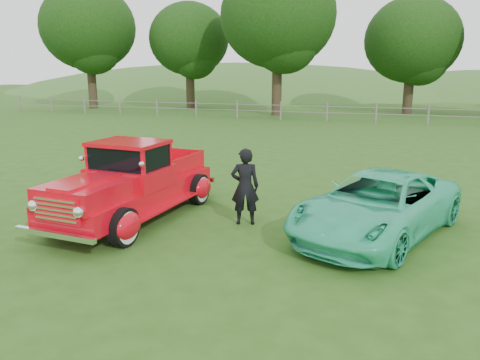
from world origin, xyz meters
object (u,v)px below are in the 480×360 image
(tree_far_west, at_px, (88,28))
(red_pickup, at_px, (133,184))
(tree_near_east, at_px, (413,40))
(tree_mid_west, at_px, (189,39))
(teal_sedan, at_px, (378,205))
(tree_near_west, at_px, (278,16))
(man, at_px, (245,187))

(tree_far_west, xyz_separation_m, red_pickup, (18.39, -25.14, -5.69))
(tree_near_east, bearing_deg, tree_far_west, -173.16)
(tree_mid_west, distance_m, teal_sedan, 31.30)
(tree_near_west, bearing_deg, man, -78.33)
(tree_near_east, xyz_separation_m, teal_sedan, (-1.33, -27.64, -4.61))
(tree_near_east, relative_size, teal_sedan, 1.82)
(tree_mid_west, relative_size, teal_sedan, 1.85)
(tree_mid_west, xyz_separation_m, man, (12.91, -26.76, -4.71))
(tree_near_east, bearing_deg, teal_sedan, -92.75)
(tree_far_west, xyz_separation_m, tree_mid_west, (8.00, 2.00, -0.94))
(teal_sedan, bearing_deg, tree_near_west, 130.80)
(tree_near_west, distance_m, tree_near_east, 9.97)
(tree_near_east, height_order, teal_sedan, tree_near_east)
(red_pickup, distance_m, man, 2.55)
(red_pickup, bearing_deg, tree_near_east, 81.74)
(tree_far_west, distance_m, teal_sedan, 34.67)
(red_pickup, relative_size, teal_sedan, 1.12)
(tree_mid_west, height_order, tree_near_east, tree_mid_west)
(tree_mid_west, relative_size, red_pickup, 1.65)
(tree_far_west, height_order, tree_near_east, tree_far_west)
(tree_near_west, height_order, teal_sedan, tree_near_west)
(tree_far_west, relative_size, red_pickup, 1.94)
(tree_far_west, relative_size, tree_near_east, 1.19)
(tree_near_west, xyz_separation_m, tree_near_east, (9.00, 4.00, -1.55))
(red_pickup, xyz_separation_m, man, (2.52, 0.39, 0.04))
(red_pickup, bearing_deg, man, 13.67)
(teal_sedan, height_order, man, man)
(red_pickup, bearing_deg, teal_sedan, 10.39)
(tree_mid_west, distance_m, tree_near_west, 8.63)
(teal_sedan, bearing_deg, tree_far_west, 156.67)
(tree_far_west, bearing_deg, teal_sedan, -46.15)
(tree_far_west, distance_m, man, 32.89)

